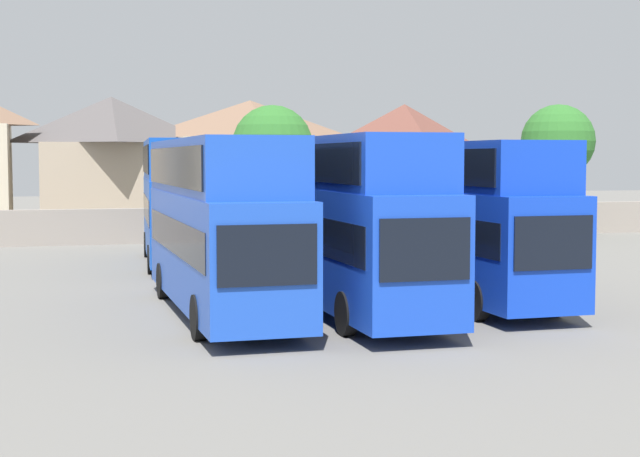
% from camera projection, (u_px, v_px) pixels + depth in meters
% --- Properties ---
extents(ground, '(140.00, 140.00, 0.00)m').
position_uv_depth(ground, '(235.00, 251.00, 45.02)').
color(ground, slate).
extents(depot_boundary_wall, '(56.00, 0.50, 1.80)m').
position_uv_depth(depot_boundary_wall, '(217.00, 225.00, 49.90)').
color(depot_boundary_wall, gray).
rests_on(depot_boundary_wall, ground).
extents(bus_1, '(2.73, 11.61, 4.86)m').
position_uv_depth(bus_1, '(220.00, 216.00, 26.56)').
color(bus_1, blue).
rests_on(bus_1, ground).
extents(bus_2, '(2.58, 11.98, 4.93)m').
position_uv_depth(bus_2, '(345.00, 213.00, 27.21)').
color(bus_2, blue).
rests_on(bus_2, ground).
extents(bus_3, '(2.65, 10.15, 4.81)m').
position_uv_depth(bus_3, '(466.00, 213.00, 28.82)').
color(bus_3, blue).
rests_on(bus_3, ground).
extents(bus_4, '(3.11, 10.46, 5.08)m').
position_uv_depth(bus_4, '(176.00, 195.00, 39.30)').
color(bus_4, blue).
rests_on(bus_4, ground).
extents(bus_5, '(3.42, 12.07, 4.89)m').
position_uv_depth(bus_5, '(258.00, 196.00, 40.68)').
color(bus_5, blue).
rests_on(bus_5, ground).
extents(bus_6, '(3.33, 11.58, 3.26)m').
position_uv_depth(bus_6, '(330.00, 216.00, 40.79)').
color(bus_6, blue).
rests_on(bus_6, ground).
extents(house_terrace_centre, '(8.89, 7.95, 8.08)m').
position_uv_depth(house_terrace_centre, '(112.00, 162.00, 58.45)').
color(house_terrace_centre, tan).
rests_on(house_terrace_centre, ground).
extents(house_terrace_right, '(10.06, 8.38, 8.00)m').
position_uv_depth(house_terrace_right, '(250.00, 162.00, 60.93)').
color(house_terrace_right, '#C6B293').
rests_on(house_terrace_right, ground).
extents(house_terrace_far_right, '(7.70, 6.45, 7.85)m').
position_uv_depth(house_terrace_far_right, '(404.00, 163.00, 62.54)').
color(house_terrace_far_right, '#9E7A60').
rests_on(house_terrace_far_right, ground).
extents(tree_left_of_lot, '(4.48, 4.48, 7.28)m').
position_uv_depth(tree_left_of_lot, '(272.00, 146.00, 52.95)').
color(tree_left_of_lot, brown).
rests_on(tree_left_of_lot, ground).
extents(tree_behind_wall, '(4.03, 4.03, 7.30)m').
position_uv_depth(tree_behind_wall, '(558.00, 142.00, 52.63)').
color(tree_behind_wall, brown).
rests_on(tree_behind_wall, ground).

